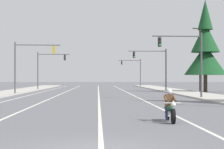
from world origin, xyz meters
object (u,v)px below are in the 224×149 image
(motorcycle_with_rider, at_px, (170,109))
(traffic_signal_far_right, at_px, (134,68))
(traffic_signal_mid_right, at_px, (155,63))
(conifer_tree_right_verge_far, at_px, (205,50))
(traffic_signal_near_left, at_px, (28,59))
(utility_pole_right_far, at_px, (200,57))
(traffic_signal_mid_left, at_px, (47,65))
(traffic_signal_near_right, at_px, (187,55))

(motorcycle_with_rider, bearing_deg, traffic_signal_far_right, 86.26)
(traffic_signal_mid_right, xyz_separation_m, conifer_tree_right_verge_far, (6.57, -3.20, 1.73))
(traffic_signal_near_left, height_order, traffic_signal_mid_right, same)
(utility_pole_right_far, bearing_deg, traffic_signal_near_left, -158.56)
(traffic_signal_mid_left, relative_size, traffic_signal_far_right, 1.00)
(traffic_signal_mid_left, bearing_deg, motorcycle_with_rider, -77.19)
(conifer_tree_right_verge_far, bearing_deg, traffic_signal_far_right, 101.09)
(motorcycle_with_rider, relative_size, utility_pole_right_far, 0.23)
(traffic_signal_mid_right, relative_size, traffic_signal_mid_left, 1.00)
(traffic_signal_near_left, bearing_deg, conifer_tree_right_verge_far, 18.16)
(traffic_signal_near_right, height_order, traffic_signal_far_right, same)
(motorcycle_with_rider, xyz_separation_m, traffic_signal_near_left, (-11.37, 31.31, 3.54))
(motorcycle_with_rider, height_order, traffic_signal_near_right, traffic_signal_near_right)
(traffic_signal_near_left, bearing_deg, traffic_signal_mid_left, 90.44)
(traffic_signal_near_right, bearing_deg, motorcycle_with_rider, -104.19)
(motorcycle_with_rider, relative_size, conifer_tree_right_verge_far, 0.17)
(traffic_signal_far_right, bearing_deg, traffic_signal_mid_left, -125.25)
(traffic_signal_near_right, height_order, utility_pole_right_far, utility_pole_right_far)
(traffic_signal_near_left, xyz_separation_m, traffic_signal_mid_right, (16.47, 10.76, 0.01))
(traffic_signal_mid_left, distance_m, traffic_signal_far_right, 28.30)
(traffic_signal_near_left, height_order, conifer_tree_right_verge_far, conifer_tree_right_verge_far)
(utility_pole_right_far, xyz_separation_m, conifer_tree_right_verge_far, (0.40, -1.33, 0.99))
(traffic_signal_near_right, xyz_separation_m, traffic_signal_mid_left, (-16.70, 30.20, 0.04))
(traffic_signal_far_right, bearing_deg, utility_pole_right_far, -79.14)
(motorcycle_with_rider, height_order, traffic_signal_far_right, traffic_signal_far_right)
(motorcycle_with_rider, bearing_deg, traffic_signal_mid_left, 102.81)
(traffic_signal_mid_left, bearing_deg, conifer_tree_right_verge_far, -26.98)
(traffic_signal_far_right, distance_m, conifer_tree_right_verge_far, 35.63)
(traffic_signal_mid_right, distance_m, conifer_tree_right_verge_far, 7.51)
(traffic_signal_near_right, bearing_deg, traffic_signal_near_left, 146.77)
(motorcycle_with_rider, height_order, conifer_tree_right_verge_far, conifer_tree_right_verge_far)
(motorcycle_with_rider, distance_m, traffic_signal_near_left, 33.50)
(traffic_signal_mid_right, bearing_deg, traffic_signal_far_right, 90.50)
(traffic_signal_mid_left, height_order, utility_pole_right_far, utility_pole_right_far)
(traffic_signal_mid_left, bearing_deg, traffic_signal_near_right, -61.06)
(motorcycle_with_rider, height_order, traffic_signal_mid_right, traffic_signal_mid_right)
(traffic_signal_mid_right, relative_size, utility_pole_right_far, 0.66)
(traffic_signal_mid_left, bearing_deg, traffic_signal_near_left, -89.56)
(traffic_signal_near_right, relative_size, utility_pole_right_far, 0.66)
(conifer_tree_right_verge_far, bearing_deg, traffic_signal_mid_right, 154.02)
(traffic_signal_mid_right, bearing_deg, traffic_signal_near_right, -89.78)
(traffic_signal_mid_left, height_order, conifer_tree_right_verge_far, conifer_tree_right_verge_far)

